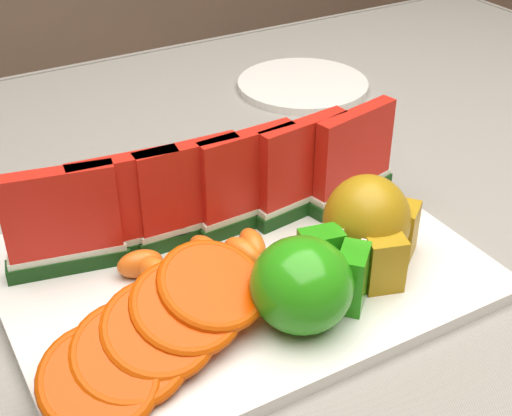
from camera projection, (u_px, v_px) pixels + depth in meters
table at (240, 321)px, 0.74m from camera, size 1.40×0.90×0.75m
tablecloth at (239, 274)px, 0.70m from camera, size 1.53×1.03×0.20m
platter at (239, 269)px, 0.63m from camera, size 0.40×0.30×0.01m
apple_cluster at (308, 282)px, 0.56m from camera, size 0.12×0.10×0.08m
pear_cluster at (370, 225)px, 0.61m from camera, size 0.09×0.09×0.08m
side_plate at (303, 85)px, 0.98m from camera, size 0.19×0.19×0.01m
watermelon_row at (219, 189)px, 0.65m from camera, size 0.39×0.07×0.10m
orange_fan_front at (159, 329)px, 0.52m from camera, size 0.21×0.14×0.06m
orange_fan_back at (200, 179)px, 0.71m from camera, size 0.32×0.10×0.04m
tangerine_segments at (198, 257)px, 0.62m from camera, size 0.13×0.07×0.03m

